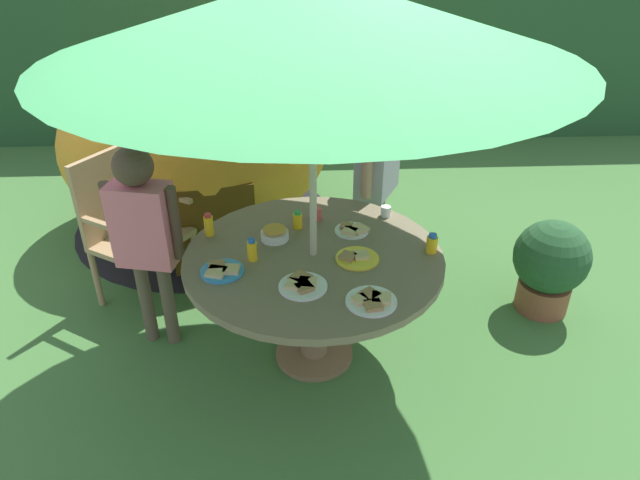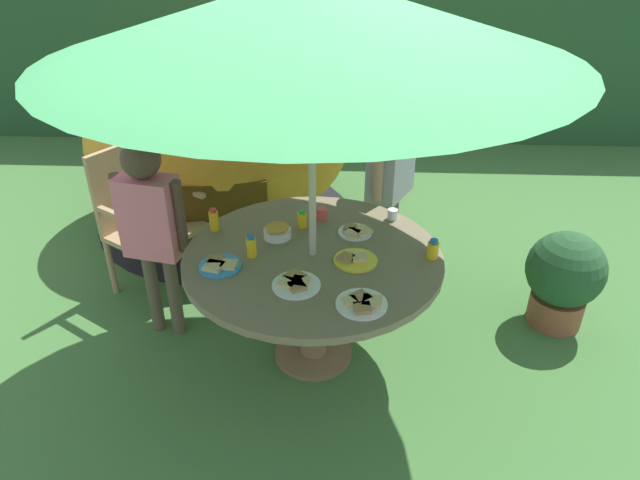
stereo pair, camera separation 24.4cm
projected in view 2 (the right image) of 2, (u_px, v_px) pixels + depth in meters
ground_plane at (314, 356)px, 3.27m from camera, size 10.00×10.00×0.02m
hedge_backdrop at (333, 59)px, 6.12m from camera, size 9.00×0.70×1.61m
garden_table at (313, 272)px, 2.98m from camera, size 1.34×1.34×0.69m
patio_umbrella at (311, 16)px, 2.33m from camera, size 2.31×2.31×2.01m
wooden_chair at (143, 212)px, 3.64m from camera, size 0.66×0.68×0.97m
dome_tent at (221, 139)px, 4.38m from camera, size 2.44×2.44×1.37m
potted_plant at (564, 276)px, 3.36m from camera, size 0.46×0.46×0.62m
child_in_grey_shirt at (392, 158)px, 3.56m from camera, size 0.33×0.41×1.35m
child_in_pink_shirt at (151, 217)px, 3.07m from camera, size 0.41×0.24×1.22m
snack_bowl at (277, 231)px, 3.05m from camera, size 0.15×0.15×0.08m
plate_center_front at (220, 265)px, 2.80m from camera, size 0.21×0.21×0.03m
plate_mid_right at (356, 231)px, 3.09m from camera, size 0.19×0.19×0.03m
plate_center_back at (296, 283)px, 2.66m from camera, size 0.23×0.23×0.03m
plate_mid_left at (355, 259)px, 2.85m from camera, size 0.22×0.22×0.03m
plate_far_left at (362, 303)px, 2.53m from camera, size 0.23×0.23×0.03m
juice_bottle_near_left at (302, 219)px, 3.14m from camera, size 0.05×0.05×0.10m
juice_bottle_near_right at (433, 249)px, 2.86m from camera, size 0.06×0.06×0.11m
juice_bottle_far_right at (214, 220)px, 3.10m from camera, size 0.05×0.05×0.13m
juice_bottle_front_edge at (251, 247)px, 2.87m from camera, size 0.05×0.05×0.12m
cup_near at (322, 214)px, 3.23m from camera, size 0.06×0.06×0.07m
cup_far at (393, 214)px, 3.23m from camera, size 0.06×0.06×0.06m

